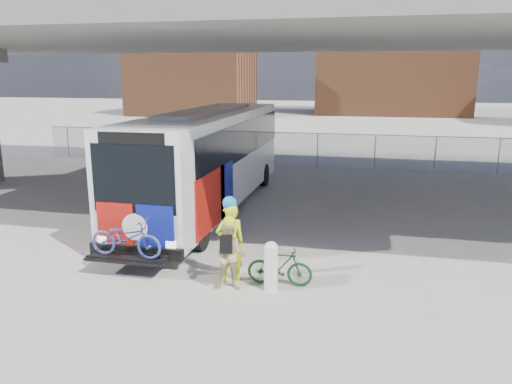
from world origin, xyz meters
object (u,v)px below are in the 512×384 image
(bike_parked, at_px, (280,267))
(cyclist_hivis, at_px, (230,241))
(bollard, at_px, (271,264))
(cyclist_tan, at_px, (230,255))
(bus, at_px, (209,152))

(bike_parked, bearing_deg, cyclist_hivis, 88.68)
(cyclist_hivis, bearing_deg, bike_parked, 147.94)
(cyclist_hivis, relative_size, bike_parked, 1.36)
(bollard, xyz_separation_m, cyclist_hivis, (-1.07, 0.35, 0.38))
(bollard, bearing_deg, cyclist_tan, -170.42)
(cyclist_tan, relative_size, bike_parked, 1.15)
(bus, bearing_deg, bike_parked, -58.96)
(bollard, xyz_separation_m, bike_parked, (0.14, 0.35, -0.17))
(bus, height_order, bike_parked, bus)
(bus, relative_size, cyclist_tan, 7.24)
(bus, bearing_deg, cyclist_hivis, -67.71)
(cyclist_tan, bearing_deg, bike_parked, 14.35)
(cyclist_hivis, bearing_deg, cyclist_tan, 73.16)
(bus, height_order, bollard, bus)
(bollard, relative_size, bike_parked, 0.77)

